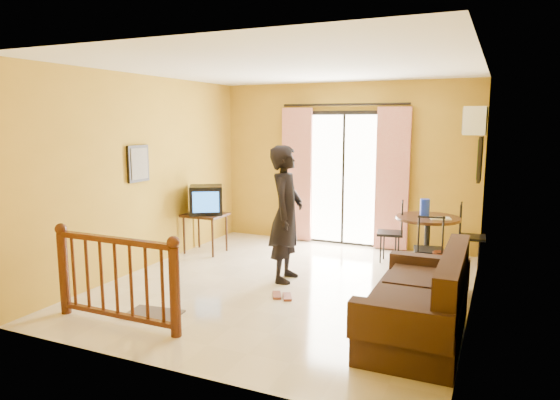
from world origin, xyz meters
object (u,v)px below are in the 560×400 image
at_px(television, 206,200).
at_px(sofa, 422,306).
at_px(dining_table, 427,228).
at_px(coffee_table, 438,273).
at_px(standing_person, 286,214).

xyz_separation_m(television, sofa, (3.73, -1.93, -0.54)).
xyz_separation_m(dining_table, sofa, (0.31, -2.50, -0.27)).
bearing_deg(coffee_table, sofa, -89.62).
distance_m(dining_table, coffee_table, 1.25).
bearing_deg(television, coffee_table, -39.89).
distance_m(television, dining_table, 3.48).
bearing_deg(television, standing_person, -54.68).
height_order(television, standing_person, standing_person).
height_order(television, coffee_table, television).
height_order(dining_table, standing_person, standing_person).
height_order(coffee_table, sofa, sofa).
bearing_deg(standing_person, coffee_table, -92.00).
bearing_deg(television, dining_table, -21.21).
relative_size(dining_table, standing_person, 0.50).
bearing_deg(coffee_table, dining_table, 104.28).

